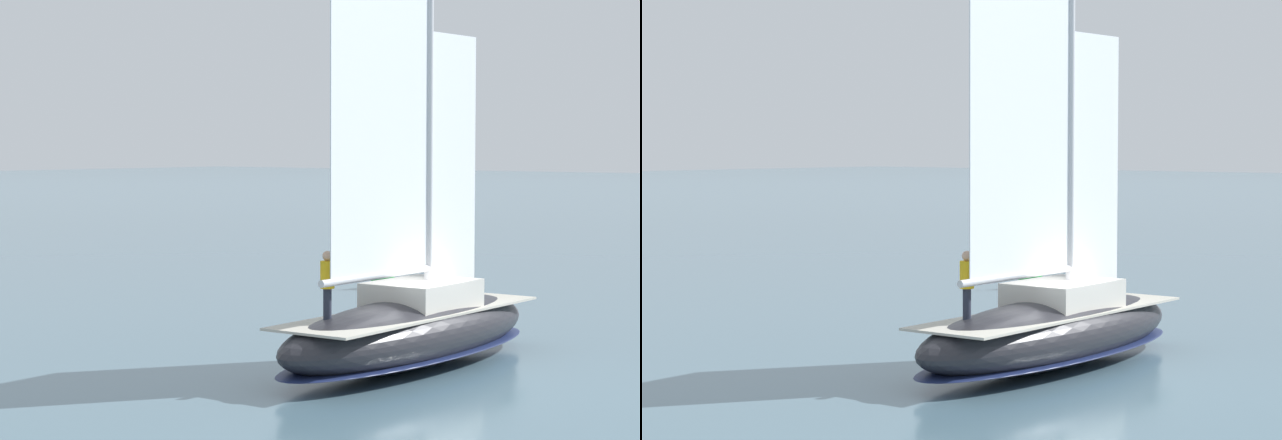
# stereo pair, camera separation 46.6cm
# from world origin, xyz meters

# --- Properties ---
(ground_plane) EXTENTS (400.00, 400.00, 0.00)m
(ground_plane) POSITION_xyz_m (0.00, 0.00, 0.00)
(ground_plane) COLOR slate
(sailboat_main) EXTENTS (10.64, 3.45, 14.44)m
(sailboat_main) POSITION_xyz_m (0.02, 0.00, 1.13)
(sailboat_main) COLOR #232328
(sailboat_main) RESTS_ON ground
(channel_buoy) EXTENTS (0.93, 0.93, 1.71)m
(channel_buoy) POSITION_xyz_m (13.43, 10.83, 0.67)
(channel_buoy) COLOR green
(channel_buoy) RESTS_ON ground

